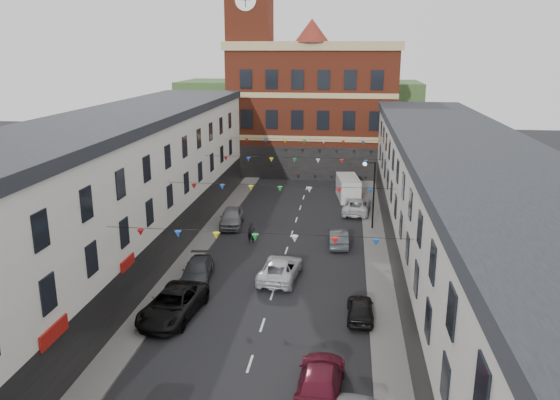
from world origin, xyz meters
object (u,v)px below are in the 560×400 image
at_px(car_right_c, 320,380).
at_px(moving_car, 280,269).
at_px(car_right_d, 360,309).
at_px(car_right_e, 338,237).
at_px(car_left_c, 173,304).
at_px(car_left_d, 197,271).
at_px(car_right_f, 357,206).
at_px(street_lamp, 371,186).
at_px(white_van, 348,188).
at_px(pedestrian, 251,233).
at_px(car_left_e, 232,217).

bearing_deg(car_right_c, moving_car, -72.59).
relative_size(car_right_d, car_right_e, 0.91).
bearing_deg(moving_car, car_left_c, 53.57).
relative_size(car_left_d, car_right_c, 0.91).
bearing_deg(car_right_f, street_lamp, 107.75).
bearing_deg(white_van, car_right_d, -95.73).
distance_m(street_lamp, car_right_d, 16.91).
height_order(car_left_c, car_right_e, car_left_c).
xyz_separation_m(car_right_c, car_right_d, (1.90, 7.45, -0.09)).
height_order(car_left_c, car_left_d, car_left_c).
bearing_deg(car_right_d, car_right_e, -83.05).
relative_size(car_right_d, car_right_f, 0.72).
distance_m(street_lamp, car_left_c, 21.50).
bearing_deg(pedestrian, car_right_c, -80.14).
bearing_deg(car_right_e, white_van, -96.49).
height_order(car_right_d, moving_car, moving_car).
height_order(car_right_c, car_right_e, car_right_c).
height_order(car_left_e, pedestrian, pedestrian).
bearing_deg(car_left_d, car_left_c, -95.39).
distance_m(car_left_e, moving_car, 12.34).
bearing_deg(car_left_d, car_right_f, 51.99).
bearing_deg(car_left_d, car_left_e, 85.00).
relative_size(car_right_c, pedestrian, 2.93).
bearing_deg(white_van, car_right_e, -100.27).
bearing_deg(moving_car, white_van, -96.68).
xyz_separation_m(car_left_d, car_right_e, (9.30, 7.99, 0.01)).
height_order(street_lamp, car_right_e, street_lamp).
distance_m(street_lamp, car_left_e, 12.45).
height_order(car_left_d, car_right_c, car_right_c).
height_order(car_left_e, car_right_e, car_left_e).
height_order(moving_car, white_van, white_van).
bearing_deg(car_right_c, car_left_c, -33.13).
xyz_separation_m(car_left_d, car_right_c, (8.94, -11.69, 0.07)).
xyz_separation_m(moving_car, pedestrian, (-3.20, 6.78, 0.13)).
bearing_deg(white_van, car_left_e, -141.36).
xyz_separation_m(car_left_d, moving_car, (5.54, 0.90, 0.06)).
height_order(car_left_d, car_right_f, car_right_f).
distance_m(car_right_e, pedestrian, 6.97).
distance_m(moving_car, pedestrian, 7.50).
relative_size(street_lamp, car_right_e, 1.46).
bearing_deg(car_right_c, car_right_f, -91.46).
xyz_separation_m(car_right_f, moving_car, (-5.30, -16.29, 0.00)).
height_order(car_right_c, car_right_d, car_right_c).
relative_size(car_left_c, pedestrian, 3.35).
height_order(white_van, pedestrian, white_van).
xyz_separation_m(car_right_c, white_van, (1.04, 34.11, 0.42)).
xyz_separation_m(car_right_e, moving_car, (-3.76, -7.09, 0.05)).
bearing_deg(car_right_e, pedestrian, -1.27).
xyz_separation_m(car_left_c, car_left_d, (-0.04, 5.35, -0.14)).
relative_size(street_lamp, moving_car, 1.14).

